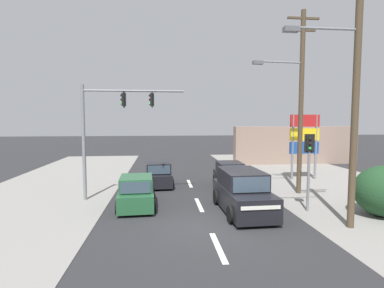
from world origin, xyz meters
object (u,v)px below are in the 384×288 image
Objects in this scene: utility_pole_midground_right at (299,97)px; hatchback_receding_far at (230,176)px; shopping_plaza_sign at (304,137)px; traffic_signal_mast at (109,121)px; hatchback_crossing_left at (137,192)px; hatchback_oncoming_near at (158,175)px; pedestal_signal_right_kerb at (309,159)px; suv_kerbside_parked at (242,193)px; utility_pole_foreground_right at (353,82)px.

utility_pole_midground_right is 6.20m from hatchback_receding_far.
utility_pole_midground_right is 5.13m from shopping_plaza_sign.
utility_pole_midground_right is 10.46m from traffic_signal_mast.
shopping_plaza_sign is at bearing 26.58° from hatchback_crossing_left.
shopping_plaza_sign is 10.48m from hatchback_oncoming_near.
hatchback_crossing_left is at bearing -168.86° from utility_pole_midground_right.
utility_pole_midground_right is 2.75× the size of hatchback_oncoming_near.
hatchback_crossing_left is (-7.85, 1.57, -1.71)m from pedestal_signal_right_kerb.
utility_pole_foreground_right is at bearing -35.18° from suv_kerbside_parked.
utility_pole_foreground_right is 12.21m from hatchback_oncoming_near.
suv_kerbside_parked reaches higher than hatchback_receding_far.
traffic_signal_mast reaches higher than hatchback_receding_far.
traffic_signal_mast is at bearing 156.23° from suv_kerbside_parked.
hatchback_crossing_left is 6.72m from hatchback_receding_far.
shopping_plaza_sign is 1.26× the size of hatchback_receding_far.
pedestal_signal_right_kerb reaches higher than hatchback_oncoming_near.
utility_pole_foreground_right reaches higher than pedestal_signal_right_kerb.
traffic_signal_mast is at bearing -161.81° from hatchback_receding_far.
shopping_plaza_sign is at bearing 73.22° from utility_pole_foreground_right.
traffic_signal_mast is 5.29m from hatchback_oncoming_near.
utility_pole_foreground_right is 10.38m from hatchback_crossing_left.
suv_kerbside_parked reaches higher than hatchback_crossing_left.
pedestal_signal_right_kerb is 0.78× the size of suv_kerbside_parked.
utility_pole_foreground_right is 2.82× the size of hatchback_crossing_left.
hatchback_oncoming_near is at bearing 123.07° from suv_kerbside_parked.
pedestal_signal_right_kerb is at bearing -66.60° from hatchback_receding_far.
pedestal_signal_right_kerb is 3.36m from suv_kerbside_parked.
traffic_signal_mast is 1.69× the size of pedestal_signal_right_kerb.
traffic_signal_mast is 1.31× the size of suv_kerbside_parked.
utility_pole_foreground_right is at bearing -48.79° from hatchback_oncoming_near.
shopping_plaza_sign reaches higher than hatchback_crossing_left.
suv_kerbside_parked is 1.26× the size of hatchback_receding_far.
utility_pole_foreground_right is at bearing -69.32° from hatchback_receding_far.
hatchback_receding_far is at bearing 34.88° from hatchback_crossing_left.
utility_pole_midground_right is at bearing 1.14° from traffic_signal_mast.
pedestal_signal_right_kerb is at bearing -107.16° from utility_pole_midground_right.
traffic_signal_mast reaches higher than hatchback_oncoming_near.
suv_kerbside_parked is at bearing -143.02° from utility_pole_midground_right.
shopping_plaza_sign is 12.71m from hatchback_crossing_left.
hatchback_oncoming_near is (-3.88, 5.96, -0.18)m from suv_kerbside_parked.
hatchback_oncoming_near is (-7.88, 2.95, -4.76)m from utility_pole_midground_right.
hatchback_crossing_left is (1.49, -1.54, -3.44)m from traffic_signal_mast.
utility_pole_foreground_right is 2.87× the size of hatchback_receding_far.
hatchback_crossing_left and hatchback_receding_far have the same top height.
hatchback_receding_far is at bearing 148.07° from utility_pole_midground_right.
hatchback_crossing_left is (-8.37, 3.73, -4.88)m from utility_pole_foreground_right.
suv_kerbside_parked is 5.04m from hatchback_crossing_left.
pedestal_signal_right_kerb is (-1.02, -3.31, -3.05)m from utility_pole_midground_right.
traffic_signal_mast is 8.14m from hatchback_receding_far.
traffic_signal_mast is (-10.37, -0.21, -1.32)m from utility_pole_midground_right.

